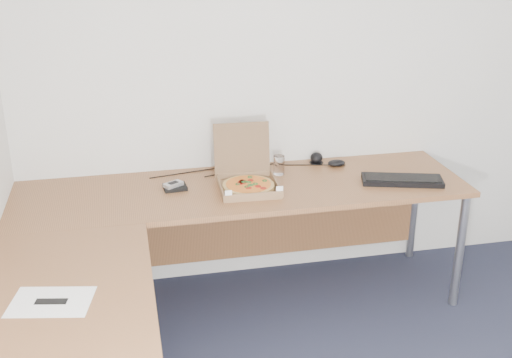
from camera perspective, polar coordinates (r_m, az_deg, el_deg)
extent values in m
cube|color=brown|center=(3.55, -1.20, -0.93)|extent=(2.50, 0.70, 0.03)
cube|color=brown|center=(2.54, -16.91, -12.05)|extent=(0.70, 1.50, 0.03)
cylinder|color=gray|center=(4.32, 13.88, -2.55)|extent=(0.05, 0.05, 0.70)
cube|color=olive|center=(3.50, -0.68, -0.90)|extent=(0.32, 0.32, 0.01)
cube|color=olive|center=(3.61, -1.26, 2.55)|extent=(0.32, 0.06, 0.31)
cylinder|color=#DBAC5D|center=(3.50, -0.68, -0.66)|extent=(0.28, 0.28, 0.02)
cylinder|color=red|center=(3.49, -0.68, -0.46)|extent=(0.25, 0.25, 0.00)
cylinder|color=white|center=(3.71, 2.06, 1.26)|extent=(0.06, 0.06, 0.11)
cube|color=black|center=(3.69, 12.89, -0.10)|extent=(0.47, 0.28, 0.03)
ellipsoid|color=black|center=(3.87, 7.18, 1.42)|extent=(0.11, 0.08, 0.04)
cube|color=black|center=(3.54, -7.23, -0.73)|extent=(0.13, 0.11, 0.02)
cube|color=#B2B5BA|center=(3.53, -7.38, -0.48)|extent=(0.12, 0.10, 0.02)
cube|color=white|center=(2.64, -17.78, -10.36)|extent=(0.35, 0.27, 0.00)
ellipsoid|color=black|center=(3.90, 5.41, 1.94)|extent=(0.08, 0.08, 0.07)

